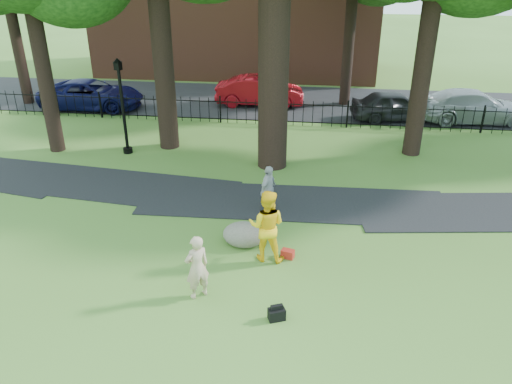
# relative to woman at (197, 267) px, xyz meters

# --- Properties ---
(ground) EXTENTS (120.00, 120.00, 0.00)m
(ground) POSITION_rel_woman_xyz_m (0.93, 1.29, -0.83)
(ground) COLOR #3F6021
(ground) RESTS_ON ground
(footpath) EXTENTS (36.07, 3.85, 0.03)m
(footpath) POSITION_rel_woman_xyz_m (1.93, 5.19, -0.83)
(footpath) COLOR black
(footpath) RESTS_ON ground
(street) EXTENTS (80.00, 7.00, 0.02)m
(street) POSITION_rel_woman_xyz_m (0.93, 17.29, -0.83)
(street) COLOR black
(street) RESTS_ON ground
(iron_fence) EXTENTS (44.00, 0.04, 1.20)m
(iron_fence) POSITION_rel_woman_xyz_m (0.93, 13.29, -0.23)
(iron_fence) COLOR black
(iron_fence) RESTS_ON ground
(woman) EXTENTS (0.71, 0.69, 1.65)m
(woman) POSITION_rel_woman_xyz_m (0.00, 0.00, 0.00)
(woman) COLOR tan
(woman) RESTS_ON ground
(man) EXTENTS (1.02, 0.81, 2.00)m
(man) POSITION_rel_woman_xyz_m (1.43, 1.83, 0.17)
(man) COLOR yellow
(man) RESTS_ON ground
(pedestrian) EXTENTS (0.67, 0.98, 1.55)m
(pedestrian) POSITION_rel_woman_xyz_m (1.19, 4.50, -0.05)
(pedestrian) COLOR #ABAAAF
(pedestrian) RESTS_ON ground
(boulder) EXTENTS (1.32, 1.06, 0.70)m
(boulder) POSITION_rel_woman_xyz_m (0.72, 2.49, -0.47)
(boulder) COLOR #686357
(boulder) RESTS_ON ground
(lamppost) EXTENTS (0.38, 0.38, 3.83)m
(lamppost) POSITION_rel_woman_xyz_m (-5.06, 8.85, 1.05)
(lamppost) COLOR black
(lamppost) RESTS_ON ground
(backpack) EXTENTS (0.43, 0.36, 0.28)m
(backpack) POSITION_rel_woman_xyz_m (1.93, -0.60, -0.69)
(backpack) COLOR black
(backpack) RESTS_ON ground
(red_bag) EXTENTS (0.39, 0.30, 0.23)m
(red_bag) POSITION_rel_woman_xyz_m (1.99, 1.94, -0.71)
(red_bag) COLOR maroon
(red_bag) RESTS_ON ground
(red_sedan) EXTENTS (4.68, 1.82, 1.52)m
(red_sedan) POSITION_rel_woman_xyz_m (-0.57, 16.50, -0.07)
(red_sedan) COLOR maroon
(red_sedan) RESTS_ON ground
(navy_van) EXTENTS (5.33, 2.55, 1.46)m
(navy_van) POSITION_rel_woman_xyz_m (-9.18, 14.79, -0.09)
(navy_van) COLOR #0C0E3F
(navy_van) RESTS_ON ground
(grey_car) EXTENTS (4.39, 2.36, 1.42)m
(grey_car) POSITION_rel_woman_xyz_m (6.24, 14.79, -0.12)
(grey_car) COLOR black
(grey_car) RESTS_ON ground
(silver_car) EXTENTS (5.43, 2.63, 1.52)m
(silver_car) POSITION_rel_woman_xyz_m (9.93, 14.97, -0.06)
(silver_car) COLOR #969A9F
(silver_car) RESTS_ON ground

